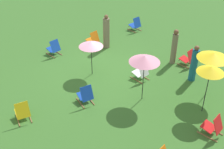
# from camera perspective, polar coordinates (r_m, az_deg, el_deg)

# --- Properties ---
(ground_plane) EXTENTS (40.00, 40.00, 0.00)m
(ground_plane) POSITION_cam_1_polar(r_m,az_deg,el_deg) (13.66, -2.71, 0.56)
(ground_plane) COLOR #386B28
(deckchair_1) EXTENTS (0.61, 0.83, 0.83)m
(deckchair_1) POSITION_cam_1_polar(r_m,az_deg,el_deg) (12.98, 5.69, 0.44)
(deckchair_1) COLOR olive
(deckchair_1) RESTS_ON ground
(deckchair_2) EXTENTS (0.51, 0.78, 0.83)m
(deckchair_2) POSITION_cam_1_polar(r_m,az_deg,el_deg) (11.59, -5.19, -4.03)
(deckchair_2) COLOR olive
(deckchair_2) RESTS_ON ground
(deckchair_3) EXTENTS (0.57, 0.82, 0.83)m
(deckchair_3) POSITION_cam_1_polar(r_m,az_deg,el_deg) (17.59, 4.56, 9.65)
(deckchair_3) COLOR olive
(deckchair_3) RESTS_ON ground
(deckchair_5) EXTENTS (0.64, 0.85, 0.83)m
(deckchair_5) POSITION_cam_1_polar(r_m,az_deg,el_deg) (15.79, -3.70, 6.83)
(deckchair_5) COLOR olive
(deckchair_5) RESTS_ON ground
(deckchair_6) EXTENTS (0.67, 0.86, 0.83)m
(deckchair_6) POSITION_cam_1_polar(r_m,az_deg,el_deg) (10.76, 19.10, -9.56)
(deckchair_6) COLOR olive
(deckchair_6) RESTS_ON ground
(deckchair_7) EXTENTS (0.55, 0.81, 0.83)m
(deckchair_7) POSITION_cam_1_polar(r_m,az_deg,el_deg) (11.25, -17.05, -6.97)
(deckchair_7) COLOR olive
(deckchair_7) RESTS_ON ground
(deckchair_9) EXTENTS (0.63, 0.85, 0.83)m
(deckchair_9) POSITION_cam_1_polar(r_m,az_deg,el_deg) (15.16, -11.26, 5.04)
(deckchair_9) COLOR olive
(deckchair_9) RESTS_ON ground
(deckchair_10) EXTENTS (0.66, 0.86, 0.83)m
(deckchair_10) POSITION_cam_1_polar(r_m,az_deg,el_deg) (14.43, 14.57, 3.05)
(deckchair_10) COLOR olive
(deckchair_10) RESTS_ON ground
(umbrella_0) EXTENTS (1.07, 1.07, 1.66)m
(umbrella_0) POSITION_cam_1_polar(r_m,az_deg,el_deg) (12.75, -4.13, 5.94)
(umbrella_0) COLOR black
(umbrella_0) RESTS_ON ground
(umbrella_1) EXTENTS (0.99, 0.99, 2.01)m
(umbrella_1) POSITION_cam_1_polar(r_m,az_deg,el_deg) (10.83, 18.70, 0.91)
(umbrella_1) COLOR black
(umbrella_1) RESTS_ON ground
(umbrella_2) EXTENTS (1.19, 1.19, 2.01)m
(umbrella_2) POSITION_cam_1_polar(r_m,az_deg,el_deg) (10.98, 6.38, 3.04)
(umbrella_2) COLOR black
(umbrella_2) RESTS_ON ground
(umbrella_3) EXTENTS (1.27, 1.27, 1.99)m
(umbrella_3) POSITION_cam_1_polar(r_m,az_deg,el_deg) (11.80, 19.23, 3.48)
(umbrella_3) COLOR black
(umbrella_3) RESTS_ON ground
(person_0) EXTENTS (0.29, 0.29, 1.75)m
(person_0) POSITION_cam_1_polar(r_m,az_deg,el_deg) (14.24, 12.03, 5.25)
(person_0) COLOR #72664C
(person_0) RESTS_ON ground
(person_1) EXTENTS (0.43, 0.43, 1.70)m
(person_1) POSITION_cam_1_polar(r_m,az_deg,el_deg) (13.15, 15.67, 1.94)
(person_1) COLOR #195972
(person_1) RESTS_ON ground
(person_2) EXTENTS (0.35, 0.35, 1.82)m
(person_2) POSITION_cam_1_polar(r_m,az_deg,el_deg) (15.41, -1.11, 8.20)
(person_2) COLOR #72664C
(person_2) RESTS_ON ground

